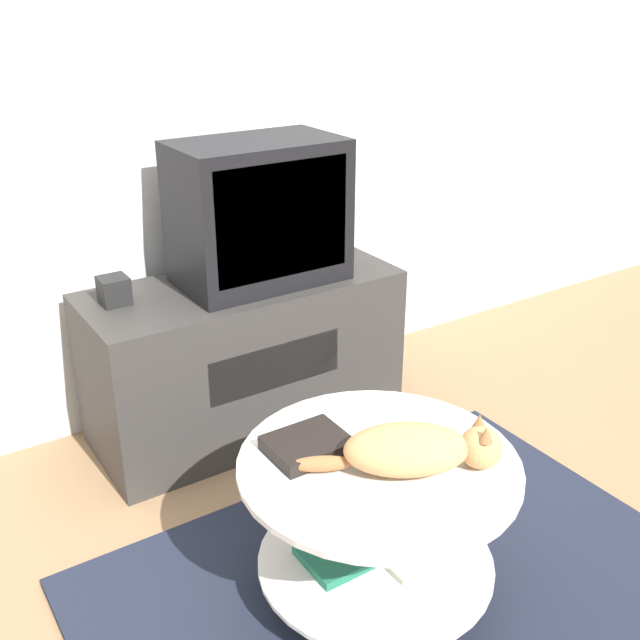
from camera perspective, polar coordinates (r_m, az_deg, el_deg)
name	(u,v)px	position (r m, az deg, el deg)	size (l,w,h in m)	color
ground_plane	(400,592)	(2.25, 6.15, -19.88)	(12.00, 12.00, 0.00)	#93704C
wall_back	(175,67)	(2.79, -11.01, 18.41)	(8.00, 0.05, 2.60)	silver
rug	(401,589)	(2.25, 6.16, -19.70)	(1.69, 1.16, 0.02)	#1E2333
tv_stand	(245,356)	(2.81, -5.73, -2.75)	(1.14, 0.47, 0.59)	#33302D
tv	(259,213)	(2.63, -4.69, 8.16)	(0.58, 0.35, 0.50)	black
speaker	(114,290)	(2.57, -15.42, 2.18)	(0.09, 0.09, 0.09)	black
coffee_table	(376,512)	(2.04, 4.29, -14.36)	(0.73, 0.73, 0.43)	#B2B2B7
dvd_box	(308,445)	(1.96, -0.95, -9.50)	(0.20, 0.16, 0.04)	black
cat	(416,449)	(1.90, 7.35, -9.73)	(0.48, 0.31, 0.13)	tan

